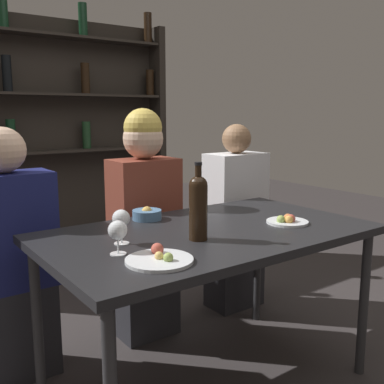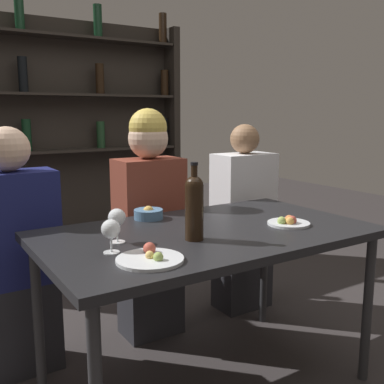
{
  "view_description": "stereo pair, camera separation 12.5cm",
  "coord_description": "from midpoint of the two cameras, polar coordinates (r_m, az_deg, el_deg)",
  "views": [
    {
      "loc": [
        -1.18,
        -1.49,
        1.25
      ],
      "look_at": [
        0.0,
        0.13,
        0.89
      ],
      "focal_mm": 42.0,
      "sensor_mm": 36.0,
      "label": 1
    },
    {
      "loc": [
        -1.08,
        -1.57,
        1.25
      ],
      "look_at": [
        0.0,
        0.13,
        0.89
      ],
      "focal_mm": 42.0,
      "sensor_mm": 36.0,
      "label": 2
    }
  ],
  "objects": [
    {
      "name": "seated_person_right",
      "position": [
        2.88,
        7.74,
        -4.01
      ],
      "size": [
        0.38,
        0.22,
        1.18
      ],
      "color": "#26262B",
      "rests_on": "ground_plane"
    },
    {
      "name": "wine_rack_wall",
      "position": [
        3.74,
        -15.03,
        7.08
      ],
      "size": [
        2.0,
        0.21,
        2.09
      ],
      "color": "#28231E",
      "rests_on": "ground_plane"
    },
    {
      "name": "snack_bowl",
      "position": [
        2.17,
        -3.9,
        -2.78
      ],
      "size": [
        0.14,
        0.14,
        0.06
      ],
      "color": "#4C7299",
      "rests_on": "dining_table"
    },
    {
      "name": "seated_person_left",
      "position": [
        2.28,
        -20.1,
        -8.2
      ],
      "size": [
        0.4,
        0.22,
        1.19
      ],
      "color": "#26262B",
      "rests_on": "ground_plane"
    },
    {
      "name": "food_plate_0",
      "position": [
        1.57,
        -3.03,
        -8.34
      ],
      "size": [
        0.24,
        0.24,
        0.05
      ],
      "color": "silver",
      "rests_on": "dining_table"
    },
    {
      "name": "dining_table",
      "position": [
        1.98,
        3.78,
        -6.52
      ],
      "size": [
        1.43,
        0.84,
        0.74
      ],
      "color": "black",
      "rests_on": "ground_plane"
    },
    {
      "name": "food_plate_1",
      "position": [
        2.11,
        13.84,
        -3.76
      ],
      "size": [
        0.19,
        0.19,
        0.05
      ],
      "color": "silver",
      "rests_on": "dining_table"
    },
    {
      "name": "wine_glass_1",
      "position": [
        1.77,
        -7.52,
        -3.37
      ],
      "size": [
        0.07,
        0.07,
        0.14
      ],
      "color": "silver",
      "rests_on": "dining_table"
    },
    {
      "name": "wine_glass_0",
      "position": [
        1.65,
        -8.12,
        -4.81
      ],
      "size": [
        0.07,
        0.07,
        0.13
      ],
      "color": "silver",
      "rests_on": "dining_table"
    },
    {
      "name": "wine_bottle",
      "position": [
        1.79,
        2.3,
        -1.64
      ],
      "size": [
        0.07,
        0.07,
        0.31
      ],
      "color": "black",
      "rests_on": "dining_table"
    },
    {
      "name": "seated_person_center",
      "position": [
        2.49,
        -3.98,
        -4.17
      ],
      "size": [
        0.36,
        0.22,
        1.27
      ],
      "color": "#26262B",
      "rests_on": "ground_plane"
    }
  ]
}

